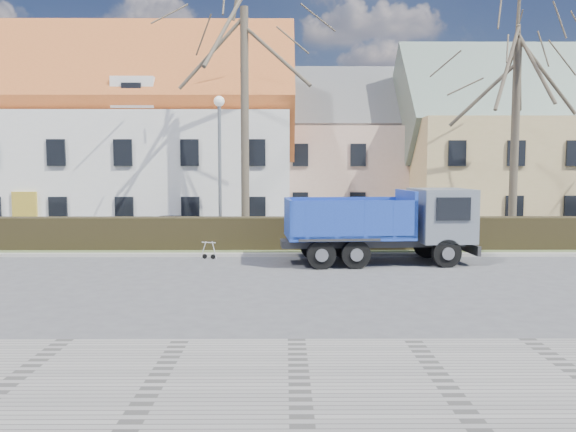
{
  "coord_description": "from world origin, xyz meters",
  "views": [
    {
      "loc": [
        -0.22,
        -16.56,
        3.36
      ],
      "look_at": [
        -0.11,
        3.93,
        1.6
      ],
      "focal_mm": 35.0,
      "sensor_mm": 36.0,
      "label": 1
    }
  ],
  "objects_px": {
    "dump_truck": "(372,225)",
    "cart_frame": "(203,249)",
    "parked_car_a": "(178,227)",
    "streetlight": "(220,172)"
  },
  "relations": [
    {
      "from": "dump_truck",
      "to": "cart_frame",
      "type": "distance_m",
      "value": 6.26
    },
    {
      "from": "cart_frame",
      "to": "streetlight",
      "type": "bearing_deg",
      "value": 84.12
    },
    {
      "from": "streetlight",
      "to": "parked_car_a",
      "type": "distance_m",
      "value": 4.29
    },
    {
      "from": "dump_truck",
      "to": "parked_car_a",
      "type": "height_order",
      "value": "dump_truck"
    },
    {
      "from": "dump_truck",
      "to": "parked_car_a",
      "type": "relative_size",
      "value": 1.89
    },
    {
      "from": "streetlight",
      "to": "cart_frame",
      "type": "relative_size",
      "value": 8.23
    },
    {
      "from": "cart_frame",
      "to": "parked_car_a",
      "type": "bearing_deg",
      "value": 110.02
    },
    {
      "from": "dump_truck",
      "to": "cart_frame",
      "type": "height_order",
      "value": "dump_truck"
    },
    {
      "from": "dump_truck",
      "to": "streetlight",
      "type": "height_order",
      "value": "streetlight"
    },
    {
      "from": "cart_frame",
      "to": "dump_truck",
      "type": "bearing_deg",
      "value": -9.47
    }
  ]
}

